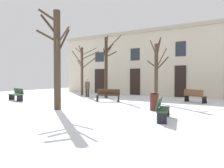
{
  "coord_description": "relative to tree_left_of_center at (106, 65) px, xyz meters",
  "views": [
    {
      "loc": [
        7.77,
        -10.14,
        1.76
      ],
      "look_at": [
        0.0,
        1.8,
        1.3
      ],
      "focal_mm": 35.01,
      "sensor_mm": 36.0,
      "label": 1
    }
  ],
  "objects": [
    {
      "name": "bench_near_lamp",
      "position": [
        1.59,
        -2.12,
        -2.27
      ],
      "size": [
        1.72,
        1.04,
        0.89
      ],
      "rotation": [
        0.0,
        0.0,
        0.38
      ],
      "color": "#3D2819",
      "rests_on": "ground"
    },
    {
      "name": "bench_back_to_back_left",
      "position": [
        -4.54,
        -5.28,
        -2.27
      ],
      "size": [
        1.87,
        0.93,
        0.92
      ],
      "rotation": [
        0.0,
        0.0,
        6.05
      ],
      "color": "#2D4C33",
      "rests_on": "ground"
    },
    {
      "name": "litter_bin",
      "position": [
        5.98,
        -4.3,
        -2.28
      ],
      "size": [
        0.47,
        0.47,
        0.9
      ],
      "color": "#4C1E19",
      "rests_on": "ground"
    },
    {
      "name": "building_facade",
      "position": [
        2.54,
        4.34,
        0.5
      ],
      "size": [
        21.81,
        0.6,
        6.35
      ],
      "color": "beige",
      "rests_on": "ground"
    },
    {
      "name": "tree_left_of_center",
      "position": [
        0.0,
        0.0,
        0.0
      ],
      "size": [
        2.11,
        1.53,
        5.13
      ],
      "color": "#382B1E",
      "rests_on": "ground"
    },
    {
      "name": "tree_right_of_center",
      "position": [
        -3.46,
        0.94,
        -0.19
      ],
      "size": [
        2.39,
        2.89,
        4.72
      ],
      "color": "#4C3D2D",
      "rests_on": "ground"
    },
    {
      "name": "tree_foreground",
      "position": [
        1.43,
        -6.8,
        0.15
      ],
      "size": [
        2.65,
        1.72,
        5.56
      ],
      "color": "#423326",
      "rests_on": "ground"
    },
    {
      "name": "bench_back_to_back_right",
      "position": [
        7.18,
        -6.41,
        -2.26
      ],
      "size": [
        0.89,
        1.84,
        0.9
      ],
      "rotation": [
        0.0,
        0.0,
        1.83
      ],
      "color": "#2D4C33",
      "rests_on": "ground"
    },
    {
      "name": "tree_center",
      "position": [
        4.77,
        -0.96,
        -0.43
      ],
      "size": [
        1.76,
        2.01,
        4.5
      ],
      "color": "#423326",
      "rests_on": "ground"
    },
    {
      "name": "bench_far_corner",
      "position": [
        6.91,
        0.66,
        -2.27
      ],
      "size": [
        1.62,
        1.1,
        0.9
      ],
      "rotation": [
        0.0,
        0.0,
        2.69
      ],
      "color": "brown",
      "rests_on": "ground"
    },
    {
      "name": "ground_plane",
      "position": [
        2.54,
        -4.87,
        -2.73
      ],
      "size": [
        34.89,
        34.89,
        0.0
      ],
      "primitive_type": "plane",
      "color": "white"
    },
    {
      "name": "person_by_shop_door",
      "position": [
        -1.94,
        -0.17,
        -1.87
      ],
      "size": [
        0.43,
        0.34,
        1.58
      ],
      "rotation": [
        0.0,
        0.0,
        3.51
      ],
      "color": "#2D271E",
      "rests_on": "ground"
    }
  ]
}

